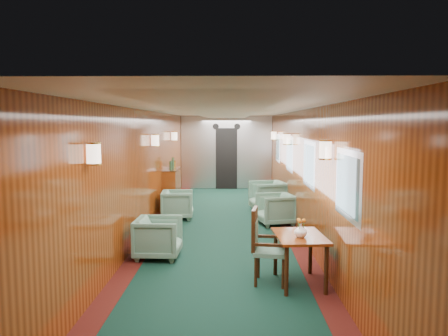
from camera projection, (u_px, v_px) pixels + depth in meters
name	position (u px, v px, depth m)	size (l,w,h in m)	color
room	(223.00, 150.00, 8.43)	(12.00, 12.10, 2.40)	black
bulkhead	(226.00, 153.00, 14.36)	(2.98, 0.17, 2.39)	#BABDC1
windows_right	(298.00, 159.00, 8.68)	(0.02, 8.60, 0.80)	#B8BAC0
wall_sconces	(223.00, 141.00, 8.98)	(2.97, 7.97, 0.25)	beige
dining_table	(300.00, 243.00, 5.78)	(0.69, 0.94, 0.67)	maroon
side_chair	(263.00, 243.00, 5.85)	(0.51, 0.53, 1.02)	#214E41
credenza	(172.00, 188.00, 11.01)	(0.35, 1.13, 1.29)	maroon
flower_vase	(301.00, 231.00, 5.65)	(0.17, 0.17, 0.17)	white
armchair_left_near	(158.00, 238.00, 6.98)	(0.69, 0.71, 0.65)	#214E41
armchair_left_far	(178.00, 205.00, 9.85)	(0.69, 0.71, 0.64)	#214E41
armchair_right_near	(275.00, 209.00, 9.27)	(0.71, 0.73, 0.66)	#214E41
armchair_right_far	(268.00, 196.00, 10.69)	(0.79, 0.82, 0.74)	#214E41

